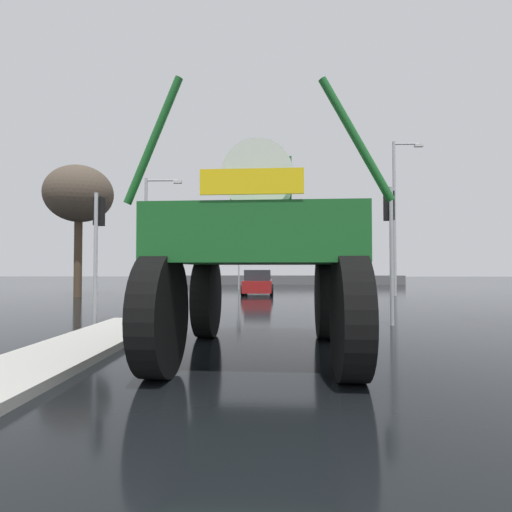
{
  "coord_description": "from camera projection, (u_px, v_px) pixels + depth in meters",
  "views": [
    {
      "loc": [
        -0.17,
        -2.12,
        1.63
      ],
      "look_at": [
        -0.43,
        7.64,
        1.91
      ],
      "focal_mm": 29.1,
      "sensor_mm": 36.0,
      "label": 1
    }
  ],
  "objects": [
    {
      "name": "traffic_signal_near_left",
      "position": [
        98.0,
        229.0,
        12.23
      ],
      "size": [
        0.24,
        0.54,
        3.83
      ],
      "color": "#A8AAAF",
      "rests_on": "ground"
    },
    {
      "name": "streetlight_far_right",
      "position": [
        396.0,
        211.0,
        24.6
      ],
      "size": [
        1.82,
        0.24,
        9.19
      ],
      "color": "#A8AAAF",
      "rests_on": "ground"
    },
    {
      "name": "oversize_sprayer",
      "position": [
        261.0,
        250.0,
        7.93
      ],
      "size": [
        3.95,
        5.66,
        4.48
      ],
      "rotation": [
        0.0,
        0.0,
        1.52
      ],
      "color": "black",
      "rests_on": "ground"
    },
    {
      "name": "ground_plane",
      "position": [
        271.0,
        302.0,
        20.06
      ],
      "size": [
        120.0,
        120.0,
        0.0
      ],
      "primitive_type": "plane",
      "color": "black"
    },
    {
      "name": "median_island",
      "position": [
        67.0,
        351.0,
        7.74
      ],
      "size": [
        1.64,
        9.18,
        0.15
      ],
      "primitive_type": "cube",
      "color": "#B2AFA8",
      "rests_on": "ground"
    },
    {
      "name": "sedan_ahead",
      "position": [
        258.0,
        283.0,
        25.55
      ],
      "size": [
        1.95,
        4.14,
        1.52
      ],
      "rotation": [
        0.0,
        0.0,
        1.55
      ],
      "color": "maroon",
      "rests_on": "ground"
    },
    {
      "name": "roadside_barrier",
      "position": [
        269.0,
        280.0,
        40.9
      ],
      "size": [
        26.71,
        0.24,
        0.9
      ],
      "primitive_type": "cube",
      "color": "#59595B",
      "rests_on": "ground"
    },
    {
      "name": "bare_tree_left",
      "position": [
        79.0,
        195.0,
        23.52
      ],
      "size": [
        3.79,
        3.79,
        7.46
      ],
      "color": "#473828",
      "rests_on": "ground"
    },
    {
      "name": "streetlight_far_left",
      "position": [
        149.0,
        229.0,
        24.72
      ],
      "size": [
        2.23,
        0.24,
        7.02
      ],
      "color": "#A8AAAF",
      "rests_on": "ground"
    },
    {
      "name": "traffic_signal_near_right",
      "position": [
        390.0,
        225.0,
        12.01
      ],
      "size": [
        0.24,
        0.54,
        3.96
      ],
      "color": "#A8AAAF",
      "rests_on": "ground"
    },
    {
      "name": "traffic_signal_far_left",
      "position": [
        239.0,
        256.0,
        31.96
      ],
      "size": [
        0.24,
        0.55,
        3.52
      ],
      "color": "#A8AAAF",
      "rests_on": "ground"
    }
  ]
}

